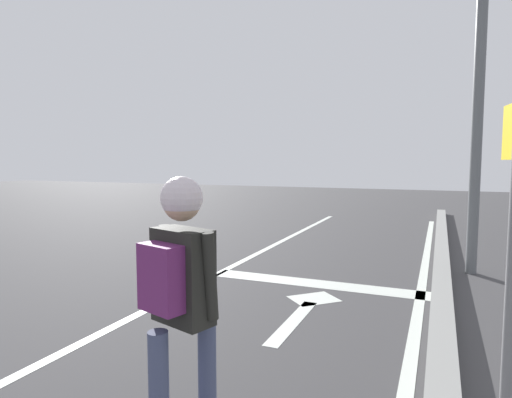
% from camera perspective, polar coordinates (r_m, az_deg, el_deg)
% --- Properties ---
extents(lane_line_center, '(0.12, 20.00, 0.01)m').
position_cam_1_polar(lane_line_center, '(4.87, -19.45, -16.08)').
color(lane_line_center, silver).
rests_on(lane_line_center, ground).
extents(lane_line_curbside, '(0.12, 20.00, 0.01)m').
position_cam_1_polar(lane_line_curbside, '(3.76, 18.91, -22.64)').
color(lane_line_curbside, silver).
rests_on(lane_line_curbside, ground).
extents(stop_bar, '(3.06, 0.40, 0.01)m').
position_cam_1_polar(stop_bar, '(6.35, 7.82, -10.84)').
color(stop_bar, silver).
rests_on(stop_bar, ground).
extents(lane_arrow_stem, '(0.16, 1.40, 0.01)m').
position_cam_1_polar(lane_arrow_stem, '(4.92, 4.83, -15.60)').
color(lane_arrow_stem, silver).
rests_on(lane_arrow_stem, ground).
extents(lane_arrow_head, '(0.71, 0.71, 0.01)m').
position_cam_1_polar(lane_arrow_head, '(5.69, 7.55, -12.73)').
color(lane_arrow_head, silver).
rests_on(lane_arrow_head, ground).
extents(curb_strip, '(0.24, 24.00, 0.14)m').
position_cam_1_polar(curb_strip, '(3.73, 23.07, -21.89)').
color(curb_strip, gray).
rests_on(curb_strip, ground).
extents(skater, '(0.42, 0.59, 1.57)m').
position_cam_1_polar(skater, '(2.50, -9.82, -10.72)').
color(skater, '#404968').
rests_on(skater, skateboard).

